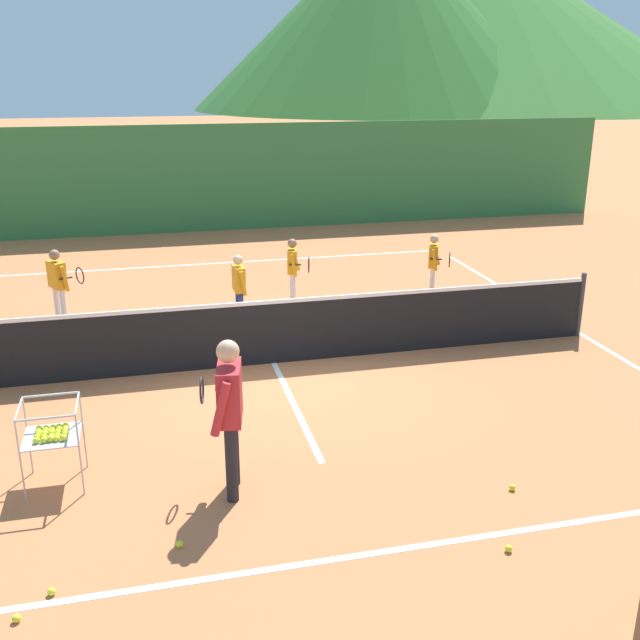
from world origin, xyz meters
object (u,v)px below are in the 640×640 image
object	(u,v)px
student_2	(293,265)
tennis_ball_4	(179,544)
tennis_net	(273,331)
tennis_ball_5	(51,591)
student_3	(434,260)
ball_cart	(52,434)
tennis_ball_1	(509,549)
student_1	(239,283)
tennis_ball_0	(16,618)
student_0	(58,280)
tennis_ball_2	(512,487)
instructor	(229,403)

from	to	relation	value
student_2	tennis_ball_4	bearing A→B (deg)	-109.84
student_2	tennis_ball_4	xyz separation A→B (m)	(-2.48, -6.87, -0.70)
tennis_net	tennis_ball_5	xyz separation A→B (m)	(-2.68, -4.54, -0.47)
student_3	ball_cart	bearing A→B (deg)	-139.98
tennis_ball_1	tennis_ball_4	xyz separation A→B (m)	(-2.87, 0.76, 0.00)
student_2	ball_cart	distance (m)	6.58
student_3	tennis_ball_4	xyz separation A→B (m)	(-5.13, -6.70, -0.69)
student_2	ball_cart	bearing A→B (deg)	-123.73
student_1	tennis_ball_0	xyz separation A→B (m)	(-2.67, -6.61, -0.70)
student_2	tennis_ball_5	distance (m)	8.12
tennis_ball_4	student_2	bearing A→B (deg)	70.16
student_1	tennis_ball_4	world-z (taller)	student_1
student_1	tennis_ball_1	xyz separation A→B (m)	(1.50, -6.72, -0.70)
student_3	tennis_ball_1	xyz separation A→B (m)	(-2.26, -7.46, -0.69)
student_0	student_2	distance (m)	4.03
student_1	tennis_ball_5	xyz separation A→B (m)	(-2.43, -6.35, -0.70)
ball_cart	tennis_ball_5	world-z (taller)	ball_cart
tennis_net	student_2	xyz separation A→B (m)	(0.86, 2.73, 0.24)
tennis_ball_2	instructor	bearing A→B (deg)	166.68
tennis_ball_2	tennis_ball_5	distance (m)	4.48
tennis_ball_0	tennis_ball_4	xyz separation A→B (m)	(1.30, 0.66, 0.00)
student_0	tennis_ball_0	size ratio (longest dim) A/B	18.96
tennis_ball_1	tennis_ball_5	xyz separation A→B (m)	(-3.93, 0.36, 0.00)
ball_cart	tennis_ball_1	xyz separation A→B (m)	(4.04, -2.17, -0.55)
ball_cart	tennis_ball_1	size ratio (longest dim) A/B	13.22
student_0	student_1	xyz separation A→B (m)	(2.92, -0.78, -0.05)
student_3	tennis_ball_1	distance (m)	7.82
student_1	tennis_ball_0	bearing A→B (deg)	-111.98
student_0	tennis_ball_4	xyz separation A→B (m)	(1.55, -6.73, -0.74)
tennis_net	student_2	size ratio (longest dim) A/B	8.24
student_0	student_2	xyz separation A→B (m)	(4.03, 0.14, -0.04)
student_3	instructor	bearing A→B (deg)	-127.70
tennis_ball_0	tennis_ball_5	world-z (taller)	same
student_0	tennis_ball_2	distance (m)	8.25
student_3	student_2	bearing A→B (deg)	176.18
student_0	tennis_ball_0	distance (m)	7.44
student_0	tennis_ball_5	size ratio (longest dim) A/B	18.96
instructor	student_1	distance (m)	5.20
student_2	tennis_ball_2	size ratio (longest dim) A/B	18.00
instructor	student_3	size ratio (longest dim) A/B	1.38
tennis_ball_0	tennis_ball_5	xyz separation A→B (m)	(0.24, 0.26, 0.00)
instructor	student_3	world-z (taller)	instructor
tennis_ball_4	tennis_net	bearing A→B (deg)	68.70
instructor	tennis_ball_1	world-z (taller)	instructor
instructor	ball_cart	bearing A→B (deg)	161.67
ball_cart	tennis_ball_0	xyz separation A→B (m)	(-0.13, -2.07, -0.55)
tennis_net	student_0	size ratio (longest dim) A/B	7.82
student_1	student_2	xyz separation A→B (m)	(1.11, 0.92, 0.01)
student_1	tennis_ball_5	distance (m)	6.84
tennis_ball_5	tennis_ball_4	bearing A→B (deg)	20.51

